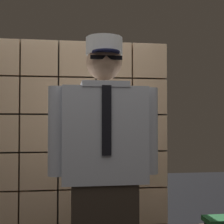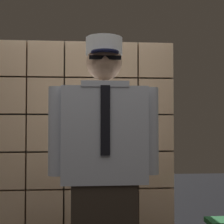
# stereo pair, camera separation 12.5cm
# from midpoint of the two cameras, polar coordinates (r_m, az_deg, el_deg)

# --- Properties ---
(glass_block_wall) EXTENTS (1.63, 0.10, 1.95)m
(glass_block_wall) POSITION_cam_midpoint_polar(r_m,az_deg,el_deg) (2.87, -3.86, -6.86)
(glass_block_wall) COLOR #E0B78C
(glass_block_wall) RESTS_ON ground
(standing_person) EXTENTS (0.69, 0.29, 1.73)m
(standing_person) POSITION_cam_midpoint_polar(r_m,az_deg,el_deg) (2.05, 0.37, -10.25)
(standing_person) COLOR #382D23
(standing_person) RESTS_ON ground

